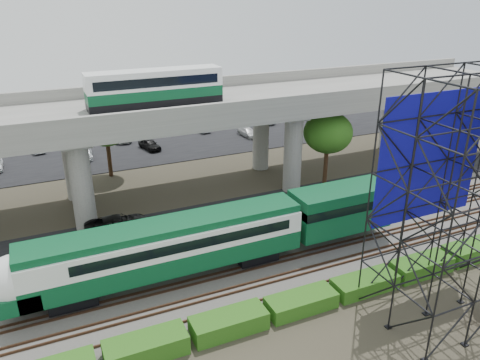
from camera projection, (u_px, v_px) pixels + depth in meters
name	position (u px, v px, depth m)	size (l,w,h in m)	color
ground	(257.00, 278.00, 33.20)	(140.00, 140.00, 0.00)	#474233
ballast_bed	(245.00, 262.00, 34.85)	(90.00, 12.00, 0.20)	slate
service_road	(206.00, 216.00, 42.04)	(90.00, 5.00, 0.08)	black
parking_lot	(144.00, 143.00, 61.85)	(90.00, 18.00, 0.08)	black
harbor_water	(114.00, 107.00, 80.40)	(140.00, 40.00, 0.03)	#485F77
rail_tracks	(245.00, 260.00, 34.78)	(90.00, 9.52, 0.16)	#472D1E
commuter_train	(198.00, 240.00, 32.41)	(29.30, 3.06, 4.30)	black
overpass	(181.00, 114.00, 43.49)	(80.00, 12.00, 12.40)	#9E9B93
scaffold_tower	(465.00, 203.00, 27.21)	(9.36, 6.36, 15.00)	black
hedge_strip	(301.00, 302.00, 29.75)	(34.60, 1.80, 1.20)	#285413
trees	(135.00, 146.00, 42.93)	(40.94, 16.94, 7.69)	#382314
suv	(119.00, 225.00, 38.78)	(2.53, 5.49, 1.52)	black
parked_cars	(149.00, 138.00, 61.57)	(38.51, 9.37, 1.31)	white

